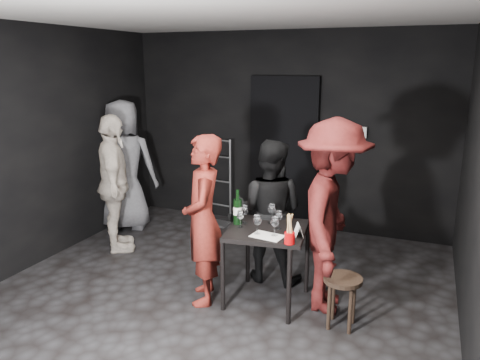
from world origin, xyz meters
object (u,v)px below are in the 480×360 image
at_px(stool, 343,288).
at_px(wine_bottle, 238,211).
at_px(man_maroon, 333,197).
at_px(breadstick_cup, 290,230).
at_px(bystander_grey, 124,153).
at_px(bystander_cream, 114,176).
at_px(tasting_table, 267,238).
at_px(hand_truck, 218,208).
at_px(woman_black, 269,210).
at_px(server_red, 203,213).

height_order(stool, wine_bottle, wine_bottle).
relative_size(man_maroon, breadstick_cup, 7.65).
xyz_separation_m(bystander_grey, wine_bottle, (2.19, -1.23, -0.19)).
bearing_deg(bystander_cream, breadstick_cup, -146.22).
bearing_deg(bystander_grey, bystander_cream, 99.79).
height_order(tasting_table, wine_bottle, wine_bottle).
relative_size(hand_truck, bystander_grey, 0.57).
relative_size(tasting_table, stool, 1.60).
relative_size(woman_black, bystander_grey, 0.71).
bearing_deg(server_red, bystander_grey, -152.06).
relative_size(tasting_table, server_red, 0.42).
height_order(tasting_table, bystander_cream, bystander_cream).
bearing_deg(bystander_grey, wine_bottle, 133.78).
height_order(stool, breadstick_cup, breadstick_cup).
bearing_deg(tasting_table, hand_truck, 126.21).
bearing_deg(server_red, breadstick_cup, 58.84).
height_order(man_maroon, wine_bottle, man_maroon).
bearing_deg(hand_truck, woman_black, -41.18).
xyz_separation_m(tasting_table, server_red, (-0.58, -0.19, 0.24)).
height_order(server_red, wine_bottle, server_red).
xyz_separation_m(tasting_table, breadstick_cup, (0.30, -0.28, 0.23)).
height_order(bystander_cream, bystander_grey, bystander_grey).
bearing_deg(server_red, woman_black, 122.08).
distance_m(tasting_table, bystander_grey, 2.83).
bearing_deg(woman_black, bystander_cream, -2.08).
bearing_deg(bystander_cream, wine_bottle, -143.39).
relative_size(bystander_cream, breadstick_cup, 6.66).
distance_m(stool, man_maroon, 0.80).
distance_m(woman_black, man_maroon, 0.87).
bearing_deg(bystander_grey, woman_black, 145.17).
bearing_deg(hand_truck, breadstick_cup, -44.78).
bearing_deg(breadstick_cup, tasting_table, 136.78).
height_order(tasting_table, bystander_grey, bystander_grey).
height_order(man_maroon, breadstick_cup, man_maroon).
relative_size(hand_truck, wine_bottle, 3.56).
relative_size(woman_black, man_maroon, 0.70).
height_order(server_red, breadstick_cup, server_red).
distance_m(hand_truck, server_red, 2.39).
xyz_separation_m(hand_truck, man_maroon, (2.00, -1.81, 0.87)).
relative_size(stool, wine_bottle, 1.36).
bearing_deg(woman_black, hand_truck, -49.42).
bearing_deg(tasting_table, stool, -13.68).
bearing_deg(tasting_table, server_red, -161.37).
relative_size(tasting_table, bystander_grey, 0.35).
xyz_separation_m(tasting_table, wine_bottle, (-0.31, 0.02, 0.23)).
bearing_deg(tasting_table, wine_bottle, 176.57).
distance_m(stool, server_red, 1.44).
distance_m(tasting_table, man_maroon, 0.74).
xyz_separation_m(stool, breadstick_cup, (-0.46, -0.10, 0.51)).
distance_m(hand_truck, bystander_grey, 1.54).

